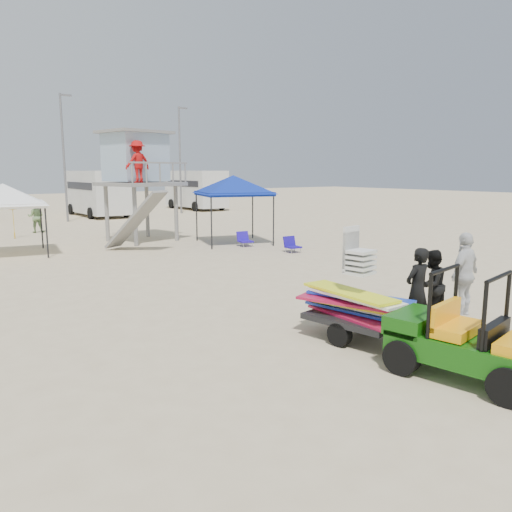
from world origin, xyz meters
TOP-DOWN VIEW (x-y plane):
  - ground at (0.00, 0.00)m, footprint 140.00×140.00m
  - utility_cart at (0.82, -2.09)m, footprint 1.48×2.39m
  - surf_trailer at (0.83, 0.24)m, footprint 1.47×2.29m
  - man_left at (2.34, -0.06)m, footprint 0.63×0.41m
  - man_mid at (3.19, 0.19)m, footprint 0.82×0.68m
  - man_right at (4.04, -0.06)m, footprint 1.16×0.60m
  - lifeguard_tower at (3.11, 15.79)m, footprint 3.63×3.63m
  - canopy_blue at (6.21, 12.49)m, footprint 3.64×3.64m
  - canopy_white_a at (-2.65, 14.96)m, footprint 3.25×3.25m
  - umbrella_b at (-1.43, 20.00)m, footprint 2.77×2.78m
  - beach_chair_b at (6.70, 9.05)m, footprint 0.57×0.61m
  - beach_chair_c at (6.09, 11.50)m, footprint 0.61×0.65m
  - rv_mid_right at (6.00, 29.99)m, footprint 2.64×7.00m
  - rv_far_right at (15.00, 31.49)m, footprint 2.64×6.60m
  - light_pole_left at (3.00, 27.00)m, footprint 0.14×0.14m
  - light_pole_right at (12.00, 28.50)m, footprint 0.14×0.14m
  - distant_beachgoers at (-0.71, 21.41)m, footprint 12.70×14.07m

SIDE VIEW (x-z plane):
  - ground at x=0.00m, z-range 0.00..0.00m
  - beach_chair_b at x=6.70m, z-range -0.01..0.63m
  - beach_chair_c at x=6.09m, z-range -0.01..0.63m
  - man_mid at x=3.19m, z-range 0.00..1.55m
  - utility_cart at x=0.82m, z-range -0.06..1.64m
  - surf_trailer at x=0.83m, z-range -0.18..1.76m
  - distant_beachgoers at x=-0.71m, z-range -0.04..1.69m
  - man_left at x=2.34m, z-range 0.00..1.71m
  - umbrella_b at x=-1.43m, z-range 0.00..1.80m
  - man_right at x=4.04m, z-range 0.00..1.90m
  - rv_far_right at x=15.00m, z-range 0.17..3.42m
  - rv_mid_right at x=6.00m, z-range 0.17..3.42m
  - canopy_white_a at x=-2.65m, z-range 1.03..4.20m
  - canopy_blue at x=6.21m, z-range 1.17..4.62m
  - lifeguard_tower at x=3.11m, z-range 1.20..6.12m
  - light_pole_left at x=3.00m, z-range 0.00..8.00m
  - light_pole_right at x=12.00m, z-range 0.00..8.00m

